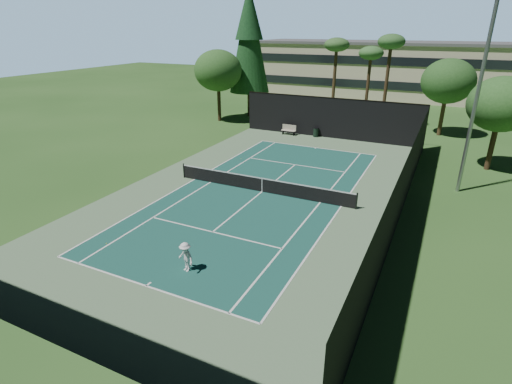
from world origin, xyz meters
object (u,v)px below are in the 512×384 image
Objects in this scene: tennis_net at (262,184)px; tennis_ball_a at (106,244)px; player at (186,257)px; tennis_ball_d at (241,159)px; tennis_ball_c at (265,180)px; park_bench at (289,129)px; trash_bin at (316,132)px; tennis_ball_b at (213,178)px.

tennis_net reaches higher than tennis_ball_a.
player is 24.39× the size of tennis_ball_d.
tennis_ball_c is 5.40m from tennis_ball_d.
trash_bin is at bearing 7.43° from park_bench.
tennis_ball_a is 10.62m from tennis_ball_b.
tennis_ball_d is (-3.93, 3.71, -0.00)m from tennis_ball_c.
player is at bearing -78.96° from park_bench.
tennis_net is at bearing -9.23° from tennis_ball_b.
tennis_ball_a is 0.06× the size of trash_bin.
tennis_ball_c is 1.12× the size of tennis_ball_d.
tennis_net is 10.81m from tennis_ball_a.
park_bench is at bearing 86.51° from tennis_ball_d.
tennis_ball_a is 25.83m from trash_bin.
player reaches higher than tennis_ball_a.
tennis_ball_c is at bearing -43.33° from tennis_ball_d.
trash_bin is at bearing 71.16° from tennis_ball_d.
tennis_ball_a is 1.03× the size of tennis_ball_b.
tennis_net reaches higher than tennis_ball_d.
tennis_net is 2.29m from tennis_ball_c.
tennis_ball_d is at bearing -108.84° from trash_bin.
player reaches higher than trash_bin.
tennis_net is 213.78× the size of tennis_ball_a.
player reaches higher than tennis_ball_c.
trash_bin is (2.81, 0.37, -0.07)m from park_bench.
tennis_net is at bearing 112.65° from player.
park_bench is (-3.35, 13.28, 0.51)m from tennis_ball_c.
player is 25.97m from park_bench.
tennis_ball_c is at bearing -87.74° from trash_bin.
player reaches higher than tennis_net.
trash_bin is at bearing 94.68° from tennis_net.
tennis_ball_a is (-4.29, -9.91, -0.53)m from tennis_net.
tennis_ball_d is at bearing 128.88° from tennis_net.
tennis_ball_c is (-0.75, 2.10, -0.52)m from tennis_net.
player is at bearing -2.23° from tennis_ball_a.
trash_bin is at bearing 112.48° from player.
tennis_ball_b is at bearing -91.06° from park_bench.
player is at bearing -85.05° from tennis_net.
park_bench is at bearing 104.14° from tennis_ball_c.
player is at bearing -82.41° from tennis_ball_c.
tennis_net reaches higher than trash_bin.
park_bench is (0.58, 9.57, 0.52)m from tennis_ball_d.
trash_bin is (-1.29, 15.74, -0.08)m from tennis_net.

